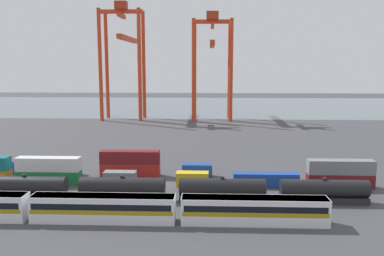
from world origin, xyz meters
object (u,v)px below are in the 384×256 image
Objects in this scene: shipping_container_2 at (49,177)px; gantry_crane_west at (124,49)px; shipping_container_4 at (120,178)px; freight_tank_row at (172,189)px; shipping_container_6 at (266,180)px; gantry_crane_central at (212,55)px; passenger_train at (103,207)px; shipping_container_11 at (130,170)px.

shipping_container_2 is 0.25× the size of gantry_crane_west.
shipping_container_2 and shipping_container_4 have the same top height.
shipping_container_4 is (-10.64, 8.76, -0.69)m from freight_tank_row.
gantry_crane_central is (-9.42, 96.58, 25.11)m from shipping_container_6.
passenger_train is 5.33× the size of shipping_container_2.
passenger_train is at bearing -144.80° from shipping_container_6.
freight_tank_row is 113.07m from gantry_crane_west.
shipping_container_4 is 6.46m from shipping_container_11.
gantry_crane_central is (17.99, 96.58, 25.11)m from shipping_container_4.
freight_tank_row is 18.93m from shipping_container_6.
freight_tank_row reaches higher than shipping_container_2.
passenger_train is 1.00× the size of freight_tank_row.
gantry_crane_central reaches higher than shipping_container_11.
gantry_crane_west reaches higher than shipping_container_2.
freight_tank_row is 1.48× the size of gantry_crane_central.
gantry_crane_central is (16.50, 114.87, 24.27)m from passenger_train.
passenger_train is at bearing -85.35° from shipping_container_4.
gantry_crane_west is (-46.10, 97.12, 27.40)m from shipping_container_6.
shipping_container_2 is at bearing 160.21° from freight_tank_row.
shipping_container_4 is at bearing -79.11° from gantry_crane_west.
freight_tank_row is 25.88m from shipping_container_2.
shipping_container_6 is 1.00× the size of shipping_container_11.
shipping_container_4 is 0.50× the size of shipping_container_11.
shipping_container_4 is (13.70, 0.00, 0.00)m from shipping_container_2.
passenger_train is at bearing -88.16° from shipping_container_11.
passenger_train reaches higher than shipping_container_11.
passenger_train is 23.79m from shipping_container_2.
shipping_container_6 is (25.92, 18.28, -0.84)m from passenger_train.
shipping_container_6 is 0.28× the size of gantry_crane_central.
freight_tank_row reaches higher than passenger_train.
shipping_container_6 is 110.94m from gantry_crane_west.
passenger_train is 31.73m from shipping_container_6.
gantry_crane_west is at bearing 92.94° from shipping_container_2.
shipping_container_11 is (0.69, 6.42, 0.00)m from shipping_container_4.
freight_tank_row is 13.80m from shipping_container_4.
shipping_container_11 is at bearing 123.25° from freight_tank_row.
shipping_container_11 is at bearing -100.86° from gantry_crane_central.
shipping_container_11 is (-26.71, 6.42, 0.00)m from shipping_container_6.
shipping_container_6 is (27.40, 0.00, 0.00)m from shipping_container_4.
gantry_crane_central is at bearing 79.45° from shipping_container_4.
freight_tank_row is 5.33× the size of shipping_container_2.
freight_tank_row reaches higher than shipping_container_4.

